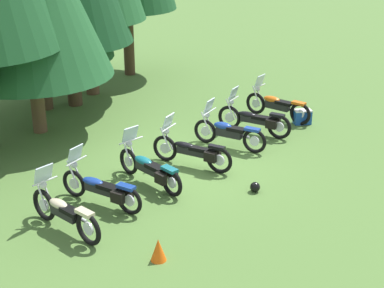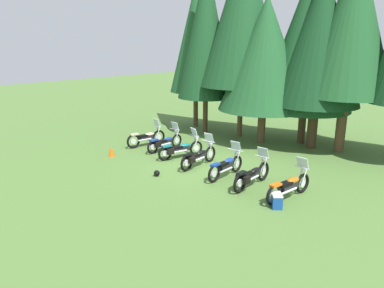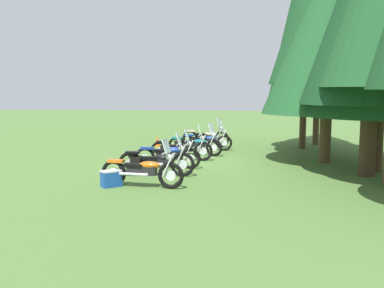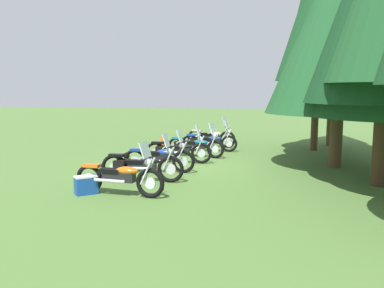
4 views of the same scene
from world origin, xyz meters
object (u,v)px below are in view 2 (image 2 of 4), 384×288
object	(u,v)px
pine_tree_1	(206,30)
picnic_cooler	(276,200)
traffic_cone	(111,151)
pine_tree_4	(309,38)
pine_tree_5	(320,39)
motorcycle_0	(147,137)
pine_tree_0	(196,38)
motorcycle_2	(180,148)
pine_tree_6	(353,23)
pine_tree_2	(244,13)
motorcycle_1	(165,142)
motorcycle_6	(290,186)
dropped_helmet	(157,173)
motorcycle_5	(252,175)
pine_tree_3	(265,54)
motorcycle_3	(198,156)
motorcycle_4	(226,165)

from	to	relation	value
pine_tree_1	picnic_cooler	size ratio (longest dim) A/B	15.59
traffic_cone	pine_tree_4	bearing A→B (deg)	55.61
pine_tree_5	picnic_cooler	size ratio (longest dim) A/B	13.85
motorcycle_0	pine_tree_0	bearing A→B (deg)	24.16
motorcycle_2	pine_tree_6	world-z (taller)	pine_tree_6
pine_tree_2	pine_tree_4	xyz separation A→B (m)	(3.37, 0.97, -1.29)
motorcycle_1	motorcycle_6	size ratio (longest dim) A/B	0.98
pine_tree_4	dropped_helmet	bearing A→B (deg)	-103.13
dropped_helmet	pine_tree_6	bearing A→B (deg)	63.77
pine_tree_0	traffic_cone	bearing A→B (deg)	-80.09
motorcycle_5	dropped_helmet	xyz separation A→B (m)	(-3.51, -1.62, -0.35)
pine_tree_1	traffic_cone	distance (m)	8.89
pine_tree_6	pine_tree_1	bearing A→B (deg)	-170.42
motorcycle_6	pine_tree_3	distance (m)	8.67
pine_tree_0	pine_tree_5	world-z (taller)	pine_tree_0
pine_tree_1	motorcycle_3	bearing A→B (deg)	-52.81
motorcycle_6	pine_tree_6	world-z (taller)	pine_tree_6
motorcycle_1	motorcycle_3	size ratio (longest dim) A/B	0.98
pine_tree_2	pine_tree_3	world-z (taller)	pine_tree_2
motorcycle_0	motorcycle_1	size ratio (longest dim) A/B	0.96
motorcycle_0	pine_tree_4	world-z (taller)	pine_tree_4
motorcycle_5	pine_tree_3	size ratio (longest dim) A/B	0.32
pine_tree_2	motorcycle_1	bearing A→B (deg)	-102.51
pine_tree_1	motorcycle_2	bearing A→B (deg)	-62.71
motorcycle_3	pine_tree_6	distance (m)	9.39
motorcycle_6	dropped_helmet	xyz separation A→B (m)	(-5.09, -1.56, -0.36)
motorcycle_0	pine_tree_4	bearing A→B (deg)	-33.06
pine_tree_4	motorcycle_2	bearing A→B (deg)	-115.53
motorcycle_5	dropped_helmet	world-z (taller)	motorcycle_5
pine_tree_3	pine_tree_6	xyz separation A→B (m)	(3.86, 1.07, 1.44)
motorcycle_6	pine_tree_0	distance (m)	13.07
motorcycle_5	picnic_cooler	xyz separation A→B (m)	(1.59, -0.96, -0.24)
pine_tree_1	pine_tree_3	bearing A→B (deg)	3.37
motorcycle_3	pine_tree_0	xyz separation A→B (m)	(-5.48, 6.06, 5.12)
pine_tree_4	motorcycle_5	bearing A→B (deg)	-78.46
motorcycle_5	pine_tree_6	xyz separation A→B (m)	(0.69, 6.90, 5.68)
pine_tree_5	pine_tree_0	bearing A→B (deg)	-179.18
motorcycle_5	traffic_cone	bearing A→B (deg)	98.55
motorcycle_4	motorcycle_6	world-z (taller)	motorcycle_6
pine_tree_1	motorcycle_0	bearing A→B (deg)	-93.84
pine_tree_3	pine_tree_0	bearing A→B (deg)	172.97
motorcycle_5	pine_tree_2	xyz separation A→B (m)	(-4.83, 6.18, 6.32)
motorcycle_4	traffic_cone	size ratio (longest dim) A/B	4.78
pine_tree_5	dropped_helmet	size ratio (longest dim) A/B	34.47
motorcycle_4	pine_tree_4	xyz separation A→B (m)	(-0.11, 6.93, 5.03)
motorcycle_3	dropped_helmet	bearing A→B (deg)	165.01
motorcycle_1	pine_tree_4	bearing A→B (deg)	-35.93
motorcycle_3	dropped_helmet	world-z (taller)	motorcycle_3
dropped_helmet	pine_tree_1	bearing A→B (deg)	115.54
pine_tree_0	dropped_helmet	size ratio (longest dim) A/B	35.28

